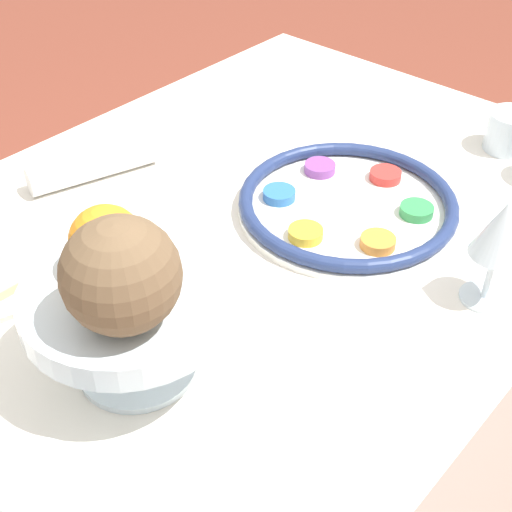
{
  "coord_description": "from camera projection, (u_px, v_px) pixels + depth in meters",
  "views": [
    {
      "loc": [
        0.57,
        0.55,
        1.38
      ],
      "look_at": [
        0.05,
        0.09,
        0.82
      ],
      "focal_mm": 50.0,
      "sensor_mm": 36.0,
      "label": 1
    }
  ],
  "objects": [
    {
      "name": "napkin_roll",
      "position": [
        93.0,
        165.0,
        1.09
      ],
      "size": [
        0.2,
        0.1,
        0.04
      ],
      "color": "white",
      "rests_on": "dining_table"
    },
    {
      "name": "dining_table",
      "position": [
        237.0,
        414.0,
        1.23
      ],
      "size": [
        1.22,
        0.83,
        0.78
      ],
      "color": "silver",
      "rests_on": "ground_plane"
    },
    {
      "name": "cup_mid",
      "position": [
        39.0,
        495.0,
        0.64
      ],
      "size": [
        0.08,
        0.08,
        0.06
      ],
      "color": "silver",
      "rests_on": "dining_table"
    },
    {
      "name": "seder_plate",
      "position": [
        348.0,
        204.0,
        1.02
      ],
      "size": [
        0.31,
        0.31,
        0.03
      ],
      "color": "white",
      "rests_on": "dining_table"
    },
    {
      "name": "cup_far",
      "position": [
        510.0,
        131.0,
        1.15
      ],
      "size": [
        0.08,
        0.08,
        0.06
      ],
      "color": "silver",
      "rests_on": "dining_table"
    },
    {
      "name": "wine_glass",
      "position": [
        501.0,
        232.0,
        0.82
      ],
      "size": [
        0.07,
        0.07,
        0.15
      ],
      "color": "silver",
      "rests_on": "dining_table"
    },
    {
      "name": "orange_fruit",
      "position": [
        106.0,
        242.0,
        0.72
      ],
      "size": [
        0.08,
        0.08,
        0.08
      ],
      "color": "orange",
      "rests_on": "fruit_stand"
    },
    {
      "name": "fruit_stand",
      "position": [
        129.0,
        307.0,
        0.74
      ],
      "size": [
        0.22,
        0.22,
        0.12
      ],
      "color": "silver",
      "rests_on": "dining_table"
    },
    {
      "name": "coconut",
      "position": [
        121.0,
        275.0,
        0.65
      ],
      "size": [
        0.11,
        0.11,
        0.11
      ],
      "color": "brown",
      "rests_on": "fruit_stand"
    }
  ]
}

